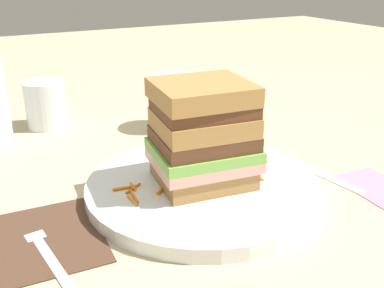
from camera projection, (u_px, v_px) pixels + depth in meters
ground_plane at (194, 196)px, 0.56m from camera, size 3.00×3.00×0.00m
main_plate at (203, 188)px, 0.56m from camera, size 0.29×0.29×0.02m
sandwich at (203, 135)px, 0.54m from camera, size 0.13×0.12×0.13m
carrot_shred_0 at (133, 188)px, 0.54m from camera, size 0.02×0.02×0.00m
carrot_shred_1 at (133, 187)px, 0.54m from camera, size 0.00×0.02×0.00m
carrot_shred_2 at (125, 188)px, 0.54m from camera, size 0.03×0.01×0.00m
carrot_shred_3 at (132, 200)px, 0.51m from camera, size 0.00×0.02×0.00m
carrot_shred_4 at (133, 195)px, 0.52m from camera, size 0.01×0.03×0.00m
carrot_shred_5 at (160, 189)px, 0.54m from camera, size 0.02×0.02×0.00m
carrot_shred_6 at (247, 168)px, 0.59m from camera, size 0.02×0.02×0.00m
carrot_shred_7 at (263, 165)px, 0.60m from camera, size 0.03×0.01×0.00m
carrot_shred_8 at (254, 164)px, 0.60m from camera, size 0.03×0.02×0.00m
carrot_shred_9 at (261, 170)px, 0.59m from camera, size 0.03×0.02×0.00m
carrot_shred_10 at (258, 172)px, 0.58m from camera, size 0.02×0.01×0.00m
carrot_shred_11 at (248, 166)px, 0.60m from camera, size 0.02×0.02×0.00m
carrot_shred_12 at (248, 164)px, 0.60m from camera, size 0.03×0.01×0.00m
carrot_shred_13 at (258, 176)px, 0.57m from camera, size 0.01×0.03×0.00m
napkin_dark at (38, 240)px, 0.47m from camera, size 0.14×0.15×0.00m
fork at (44, 247)px, 0.45m from camera, size 0.03×0.17×0.00m
knife at (308, 168)px, 0.64m from camera, size 0.04×0.20×0.00m
juice_glass at (176, 104)px, 0.78m from camera, size 0.08×0.08×0.09m
empty_tumbler_0 at (46, 104)px, 0.79m from camera, size 0.07×0.07×0.08m
empty_tumbler_1 at (202, 91)px, 0.88m from camera, size 0.06×0.06×0.07m
napkin_pink at (376, 186)px, 0.58m from camera, size 0.08×0.10×0.00m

